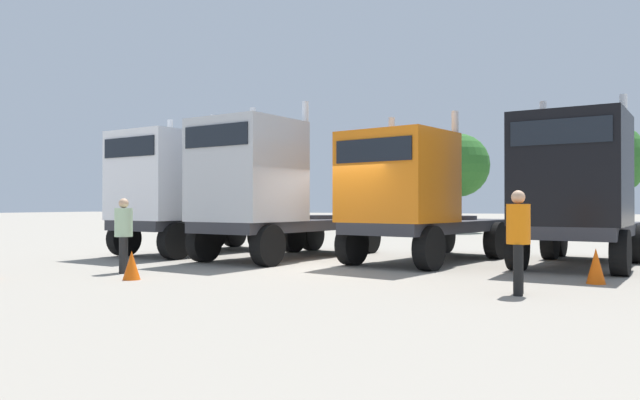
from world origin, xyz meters
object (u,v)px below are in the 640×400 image
semi_truck_orange (414,197)px  visitor_in_hivis (518,234)px  semi_truck_black (575,189)px  traffic_cone_near (596,266)px  semi_truck_silver (263,189)px  visitor_with_camera (124,230)px  semi_truck_white (177,193)px  traffic_cone_far (132,265)px

semi_truck_orange → visitor_in_hivis: size_ratio=3.79×
semi_truck_black → traffic_cone_near: 3.34m
semi_truck_silver → visitor_with_camera: 4.29m
semi_truck_silver → visitor_with_camera: bearing=-9.8°
semi_truck_white → semi_truck_silver: semi_truck_silver is taller
visitor_in_hivis → traffic_cone_far: size_ratio=2.98×
semi_truck_white → visitor_with_camera: semi_truck_white is taller
traffic_cone_near → traffic_cone_far: traffic_cone_near is taller
semi_truck_orange → semi_truck_silver: bearing=-65.1°
semi_truck_white → traffic_cone_near: (11.62, -2.65, -1.55)m
semi_truck_white → semi_truck_orange: (7.38, -0.03, -0.16)m
semi_truck_white → visitor_in_hivis: (10.33, -4.73, -0.86)m
traffic_cone_far → visitor_in_hivis: bearing=6.1°
semi_truck_silver → semi_truck_orange: (4.07, 0.65, -0.23)m
visitor_with_camera → traffic_cone_far: bearing=103.9°
traffic_cone_near → semi_truck_black: bearing=96.7°
traffic_cone_near → traffic_cone_far: (-8.81, -2.88, -0.05)m
semi_truck_silver → semi_truck_black: 8.02m
visitor_with_camera → traffic_cone_far: size_ratio=2.82×
traffic_cone_far → traffic_cone_near: bearing=18.1°
visitor_with_camera → semi_truck_black: bearing=174.5°
semi_truck_silver → semi_truck_black: semi_truck_silver is taller
visitor_in_hivis → semi_truck_white: bearing=-26.5°
semi_truck_white → semi_truck_silver: bearing=90.1°
visitor_in_hivis → traffic_cone_near: visitor_in_hivis is taller
semi_truck_silver → visitor_in_hivis: size_ratio=3.77×
semi_truck_white → semi_truck_orange: bearing=101.5°
traffic_cone_near → traffic_cone_far: 9.27m
semi_truck_black → visitor_in_hivis: 5.16m
visitor_with_camera → traffic_cone_near: (9.83, 1.92, -0.63)m
semi_truck_black → traffic_cone_far: (-8.47, -5.80, -1.62)m
visitor_in_hivis → traffic_cone_near: 2.54m
semi_truck_orange → semi_truck_black: size_ratio=1.11×
visitor_in_hivis → traffic_cone_near: size_ratio=2.56×
semi_truck_orange → traffic_cone_far: (-4.57, -5.50, -1.44)m
semi_truck_orange → semi_truck_white: bearing=-74.4°
semi_truck_white → traffic_cone_far: size_ratio=10.88×
visitor_with_camera → semi_truck_orange: bearing=-173.5°
semi_truck_silver → traffic_cone_far: semi_truck_silver is taller
semi_truck_silver → semi_truck_black: (7.97, 0.95, -0.04)m
semi_truck_orange → traffic_cone_near: 5.17m
visitor_in_hivis → visitor_with_camera: 8.54m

